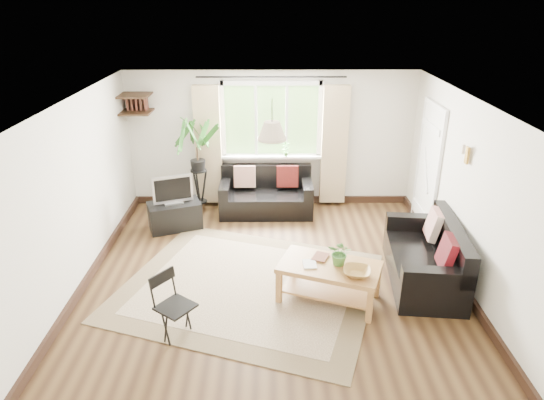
{
  "coord_description": "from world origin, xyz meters",
  "views": [
    {
      "loc": [
        -0.03,
        -5.51,
        3.59
      ],
      "look_at": [
        0.0,
        0.4,
        1.05
      ],
      "focal_mm": 32.0,
      "sensor_mm": 36.0,
      "label": 1
    }
  ],
  "objects_px": {
    "folding_chair": "(176,308)",
    "sofa_back": "(266,193)",
    "sofa_right": "(424,254)",
    "coffee_table": "(329,282)",
    "palm_stand": "(198,166)",
    "tv_stand": "(175,215)"
  },
  "relations": [
    {
      "from": "folding_chair",
      "to": "sofa_back",
      "type": "bearing_deg",
      "value": 20.7
    },
    {
      "from": "folding_chair",
      "to": "sofa_right",
      "type": "bearing_deg",
      "value": -32.54
    },
    {
      "from": "sofa_right",
      "to": "coffee_table",
      "type": "relative_size",
      "value": 1.37
    },
    {
      "from": "sofa_back",
      "to": "coffee_table",
      "type": "bearing_deg",
      "value": -73.26
    },
    {
      "from": "sofa_back",
      "to": "palm_stand",
      "type": "height_order",
      "value": "palm_stand"
    },
    {
      "from": "sofa_back",
      "to": "tv_stand",
      "type": "height_order",
      "value": "sofa_back"
    },
    {
      "from": "sofa_back",
      "to": "palm_stand",
      "type": "relative_size",
      "value": 0.95
    },
    {
      "from": "palm_stand",
      "to": "folding_chair",
      "type": "distance_m",
      "value": 3.46
    },
    {
      "from": "palm_stand",
      "to": "folding_chair",
      "type": "height_order",
      "value": "palm_stand"
    },
    {
      "from": "sofa_right",
      "to": "palm_stand",
      "type": "height_order",
      "value": "palm_stand"
    },
    {
      "from": "sofa_right",
      "to": "folding_chair",
      "type": "xyz_separation_m",
      "value": [
        -3.09,
        -1.16,
        -0.01
      ]
    },
    {
      "from": "palm_stand",
      "to": "coffee_table",
      "type": "bearing_deg",
      "value": -54.08
    },
    {
      "from": "sofa_back",
      "to": "tv_stand",
      "type": "xyz_separation_m",
      "value": [
        -1.49,
        -0.6,
        -0.15
      ]
    },
    {
      "from": "sofa_right",
      "to": "folding_chair",
      "type": "bearing_deg",
      "value": -63.67
    },
    {
      "from": "tv_stand",
      "to": "folding_chair",
      "type": "distance_m",
      "value": 2.81
    },
    {
      "from": "coffee_table",
      "to": "folding_chair",
      "type": "height_order",
      "value": "folding_chair"
    },
    {
      "from": "sofa_right",
      "to": "tv_stand",
      "type": "height_order",
      "value": "sofa_right"
    },
    {
      "from": "tv_stand",
      "to": "folding_chair",
      "type": "bearing_deg",
      "value": -99.85
    },
    {
      "from": "coffee_table",
      "to": "tv_stand",
      "type": "xyz_separation_m",
      "value": [
        -2.3,
        2.04,
        -0.03
      ]
    },
    {
      "from": "folding_chair",
      "to": "tv_stand",
      "type": "bearing_deg",
      "value": 47.57
    },
    {
      "from": "tv_stand",
      "to": "palm_stand",
      "type": "distance_m",
      "value": 0.97
    },
    {
      "from": "sofa_right",
      "to": "palm_stand",
      "type": "xyz_separation_m",
      "value": [
        -3.28,
        2.27,
        0.44
      ]
    }
  ]
}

